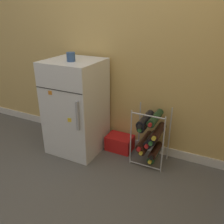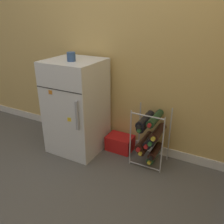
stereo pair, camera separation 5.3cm
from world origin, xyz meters
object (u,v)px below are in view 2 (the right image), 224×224
object	(u,v)px
mini_fridge	(77,107)
wine_rack	(150,136)
soda_box	(120,143)
fridge_top_cup	(71,57)

from	to	relation	value
mini_fridge	wine_rack	world-z (taller)	mini_fridge
mini_fridge	soda_box	bearing A→B (deg)	21.23
mini_fridge	wine_rack	bearing A→B (deg)	6.90
mini_fridge	soda_box	distance (m)	0.60
soda_box	fridge_top_cup	bearing A→B (deg)	-150.46
soda_box	wine_rack	bearing A→B (deg)	-11.22
mini_fridge	soda_box	size ratio (longest dim) A/B	3.50
mini_fridge	wine_rack	xyz separation A→B (m)	(0.78, 0.09, -0.19)
wine_rack	fridge_top_cup	size ratio (longest dim) A/B	6.89
fridge_top_cup	mini_fridge	bearing A→B (deg)	110.00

